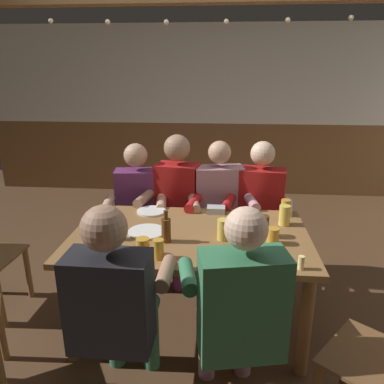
# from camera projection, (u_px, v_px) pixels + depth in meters

# --- Properties ---
(ground_plane) EXTENTS (7.79, 7.79, 0.00)m
(ground_plane) POSITION_uv_depth(u_px,v_px,m) (192.00, 309.00, 2.93)
(ground_plane) COLOR #4C331E
(back_wall_upper) EXTENTS (6.49, 0.12, 1.34)m
(back_wall_upper) POSITION_uv_depth(u_px,v_px,m) (210.00, 75.00, 5.23)
(back_wall_upper) COLOR silver
(back_wall_wainscot) EXTENTS (6.49, 0.12, 1.03)m
(back_wall_wainscot) POSITION_uv_depth(u_px,v_px,m) (209.00, 158.00, 5.60)
(back_wall_wainscot) COLOR brown
(back_wall_wainscot) RESTS_ON ground_plane
(dining_table) EXTENTS (1.60, 0.98, 0.72)m
(dining_table) POSITION_uv_depth(u_px,v_px,m) (190.00, 247.00, 2.57)
(dining_table) COLOR brown
(dining_table) RESTS_ON ground_plane
(person_0) EXTENTS (0.55, 0.57, 1.18)m
(person_0) POSITION_uv_depth(u_px,v_px,m) (137.00, 206.00, 3.27)
(person_0) COLOR #6B2D66
(person_0) RESTS_ON ground_plane
(person_1) EXTENTS (0.55, 0.59, 1.26)m
(person_1) POSITION_uv_depth(u_px,v_px,m) (175.00, 200.00, 3.25)
(person_1) COLOR #AD1919
(person_1) RESTS_ON ground_plane
(person_2) EXTENTS (0.59, 0.57, 1.21)m
(person_2) POSITION_uv_depth(u_px,v_px,m) (220.00, 206.00, 3.22)
(person_2) COLOR #B78493
(person_2) RESTS_ON ground_plane
(person_3) EXTENTS (0.59, 0.58, 1.22)m
(person_3) POSITION_uv_depth(u_px,v_px,m) (259.00, 206.00, 3.20)
(person_3) COLOR #AD1919
(person_3) RESTS_ON ground_plane
(person_4) EXTENTS (0.55, 0.52, 1.21)m
(person_4) POSITION_uv_depth(u_px,v_px,m) (115.00, 300.00, 1.91)
(person_4) COLOR black
(person_4) RESTS_ON ground_plane
(person_5) EXTENTS (0.59, 0.58, 1.22)m
(person_5) POSITION_uv_depth(u_px,v_px,m) (238.00, 307.00, 1.85)
(person_5) COLOR #33724C
(person_5) RESTS_ON ground_plane
(table_candle) EXTENTS (0.04, 0.04, 0.08)m
(table_candle) POSITION_uv_depth(u_px,v_px,m) (301.00, 263.00, 2.08)
(table_candle) COLOR #F9E08C
(table_candle) RESTS_ON dining_table
(condiment_caddy) EXTENTS (0.14, 0.10, 0.05)m
(condiment_caddy) POSITION_uv_depth(u_px,v_px,m) (216.00, 210.00, 2.90)
(condiment_caddy) COLOR #B2B7BC
(condiment_caddy) RESTS_ON dining_table
(plate_0) EXTENTS (0.23, 0.23, 0.01)m
(plate_0) POSITION_uv_depth(u_px,v_px,m) (151.00, 211.00, 2.92)
(plate_0) COLOR white
(plate_0) RESTS_ON dining_table
(plate_1) EXTENTS (0.26, 0.26, 0.01)m
(plate_1) POSITION_uv_depth(u_px,v_px,m) (147.00, 232.00, 2.55)
(plate_1) COLOR white
(plate_1) RESTS_ON dining_table
(bottle_0) EXTENTS (0.06, 0.06, 0.21)m
(bottle_0) POSITION_uv_depth(u_px,v_px,m) (166.00, 229.00, 2.40)
(bottle_0) COLOR #593314
(bottle_0) RESTS_ON dining_table
(bottle_1) EXTENTS (0.06, 0.06, 0.22)m
(bottle_1) POSITION_uv_depth(u_px,v_px,m) (97.00, 226.00, 2.43)
(bottle_1) COLOR #195923
(bottle_1) RESTS_ON dining_table
(pint_glass_0) EXTENTS (0.08, 0.08, 0.14)m
(pint_glass_0) POSITION_uv_depth(u_px,v_px,m) (223.00, 230.00, 2.43)
(pint_glass_0) COLOR #E5C64C
(pint_glass_0) RESTS_ON dining_table
(pint_glass_1) EXTENTS (0.08, 0.08, 0.11)m
(pint_glass_1) POSITION_uv_depth(u_px,v_px,m) (273.00, 236.00, 2.38)
(pint_glass_1) COLOR gold
(pint_glass_1) RESTS_ON dining_table
(pint_glass_2) EXTENTS (0.08, 0.08, 0.15)m
(pint_glass_2) POSITION_uv_depth(u_px,v_px,m) (285.00, 215.00, 2.66)
(pint_glass_2) COLOR #E5C64C
(pint_glass_2) RESTS_ON dining_table
(pint_glass_3) EXTENTS (0.07, 0.07, 0.12)m
(pint_glass_3) POSITION_uv_depth(u_px,v_px,m) (158.00, 249.00, 2.19)
(pint_glass_3) COLOR gold
(pint_glass_3) RESTS_ON dining_table
(pint_glass_4) EXTENTS (0.08, 0.08, 0.11)m
(pint_glass_4) POSITION_uv_depth(u_px,v_px,m) (143.00, 247.00, 2.23)
(pint_glass_4) COLOR gold
(pint_glass_4) RESTS_ON dining_table
(pint_glass_5) EXTENTS (0.08, 0.08, 0.15)m
(pint_glass_5) POSITION_uv_depth(u_px,v_px,m) (263.00, 226.00, 2.47)
(pint_glass_5) COLOR #4C2D19
(pint_glass_5) RESTS_ON dining_table
(pint_glass_6) EXTENTS (0.07, 0.07, 0.13)m
(pint_glass_6) POSITION_uv_depth(u_px,v_px,m) (286.00, 208.00, 2.83)
(pint_glass_6) COLOR gold
(pint_glass_6) RESTS_ON dining_table
(string_lights) EXTENTS (4.58, 0.04, 0.11)m
(string_lights) POSITION_uv_depth(u_px,v_px,m) (196.00, 17.00, 2.56)
(string_lights) COLOR #F9EAB2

